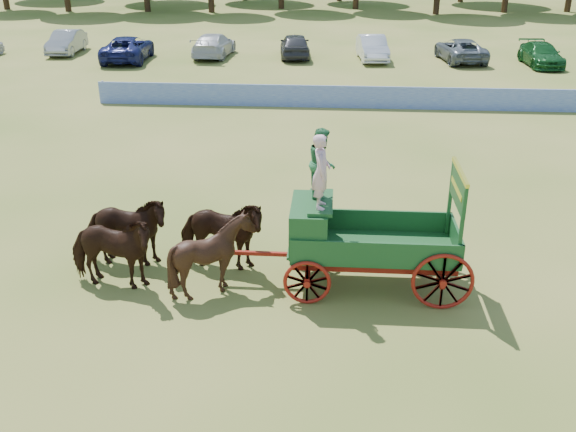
# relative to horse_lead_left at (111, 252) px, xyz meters

# --- Properties ---
(ground) EXTENTS (160.00, 160.00, 0.00)m
(ground) POSITION_rel_horse_lead_left_xyz_m (7.68, -0.86, -0.95)
(ground) COLOR olive
(ground) RESTS_ON ground
(horse_lead_left) EXTENTS (2.35, 1.27, 1.90)m
(horse_lead_left) POSITION_rel_horse_lead_left_xyz_m (0.00, 0.00, 0.00)
(horse_lead_left) COLOR #321B0D
(horse_lead_left) RESTS_ON ground
(horse_lead_right) EXTENTS (2.26, 1.05, 1.90)m
(horse_lead_right) POSITION_rel_horse_lead_left_xyz_m (-0.00, 1.10, 0.00)
(horse_lead_right) COLOR #321B0D
(horse_lead_right) RESTS_ON ground
(horse_wheel_left) EXTENTS (1.99, 1.84, 1.91)m
(horse_wheel_left) POSITION_rel_horse_lead_left_xyz_m (2.40, 0.00, 0.00)
(horse_wheel_left) COLOR #321B0D
(horse_wheel_left) RESTS_ON ground
(horse_wheel_right) EXTENTS (2.35, 1.26, 1.90)m
(horse_wheel_right) POSITION_rel_horse_lead_left_xyz_m (2.40, 1.10, 0.00)
(horse_wheel_right) COLOR #321B0D
(horse_wheel_right) RESTS_ON ground
(farm_dray) EXTENTS (6.00, 2.00, 3.83)m
(farm_dray) POSITION_rel_horse_lead_left_xyz_m (5.34, 0.58, 0.74)
(farm_dray) COLOR #9F140F
(farm_dray) RESTS_ON ground
(sponsor_banner) EXTENTS (26.00, 0.08, 1.05)m
(sponsor_banner) POSITION_rel_horse_lead_left_xyz_m (6.68, 17.14, -0.43)
(sponsor_banner) COLOR #2040AD
(sponsor_banner) RESTS_ON ground
(parked_cars) EXTENTS (48.00, 7.44, 1.64)m
(parked_cars) POSITION_rel_horse_lead_left_xyz_m (4.03, 29.03, -0.20)
(parked_cars) COLOR silver
(parked_cars) RESTS_ON ground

